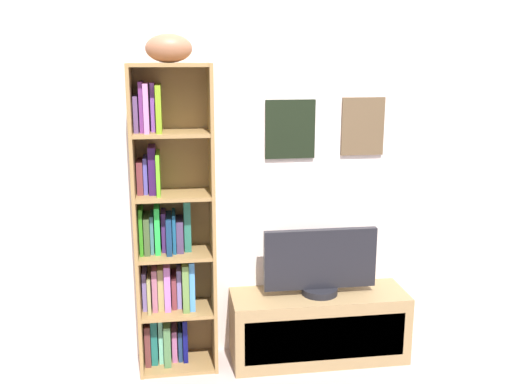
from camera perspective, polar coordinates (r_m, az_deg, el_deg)
name	(u,v)px	position (r m, az deg, el deg)	size (l,w,h in m)	color
back_wall	(258,156)	(3.45, 0.23, 3.63)	(4.80, 0.08, 2.50)	silver
bookshelf	(169,236)	(3.38, -8.71, -4.32)	(0.45, 0.29, 1.80)	olive
football	(169,48)	(3.19, -8.69, 13.98)	(0.25, 0.15, 0.15)	brown
tv_stand	(319,326)	(3.65, 6.26, -13.12)	(1.07, 0.36, 0.42)	olive
television	(320,263)	(3.48, 6.43, -7.04)	(0.69, 0.22, 0.41)	black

